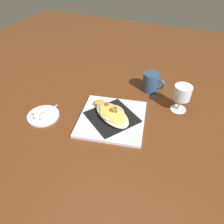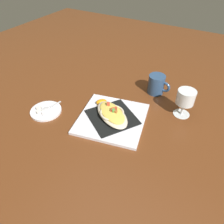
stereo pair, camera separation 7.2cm
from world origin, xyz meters
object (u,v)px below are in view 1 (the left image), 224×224
(stemmed_glass, at_px, (182,94))
(spoon, at_px, (44,113))
(orange_garnish, at_px, (99,103))
(square_plate, at_px, (112,119))
(coffee_mug, at_px, (151,83))
(gratin_dish, at_px, (112,114))
(creamer_cup_1, at_px, (37,117))
(creamer_cup_0, at_px, (36,113))
(creamer_cup_2, at_px, (42,118))
(creamer_saucer, at_px, (43,116))

(stemmed_glass, xyz_separation_m, spoon, (-0.28, 0.52, -0.07))
(orange_garnish, height_order, spoon, orange_garnish)
(square_plate, xyz_separation_m, coffee_mug, (0.28, -0.09, 0.04))
(gratin_dish, bearing_deg, square_plate, -168.51)
(square_plate, distance_m, coffee_mug, 0.30)
(spoon, xyz_separation_m, creamer_cup_1, (-0.03, 0.01, 0.00))
(coffee_mug, distance_m, spoon, 0.53)
(square_plate, height_order, creamer_cup_0, creamer_cup_0)
(gratin_dish, height_order, creamer_cup_1, gratin_dish)
(spoon, bearing_deg, square_plate, -70.99)
(creamer_cup_1, bearing_deg, gratin_dish, -65.62)
(square_plate, height_order, orange_garnish, orange_garnish)
(creamer_cup_0, height_order, creamer_cup_2, same)
(square_plate, bearing_deg, creamer_cup_0, 110.14)
(creamer_cup_1, relative_size, creamer_cup_2, 1.00)
(creamer_saucer, bearing_deg, coffee_mug, -43.71)
(stemmed_glass, xyz_separation_m, creamer_cup_1, (-0.31, 0.53, -0.07))
(orange_garnish, distance_m, creamer_cup_2, 0.25)
(creamer_saucer, bearing_deg, orange_garnish, -49.85)
(creamer_cup_2, bearing_deg, coffee_mug, -40.51)
(creamer_cup_0, distance_m, creamer_cup_1, 0.03)
(square_plate, distance_m, gratin_dish, 0.03)
(square_plate, bearing_deg, creamer_cup_1, 114.36)
(orange_garnish, height_order, creamer_cup_2, orange_garnish)
(coffee_mug, bearing_deg, creamer_cup_1, 137.78)
(stemmed_glass, height_order, spoon, stemmed_glass)
(stemmed_glass, bearing_deg, square_plate, 126.54)
(spoon, height_order, creamer_cup_2, creamer_cup_2)
(coffee_mug, height_order, creamer_cup_2, coffee_mug)
(square_plate, bearing_deg, creamer_saucer, 109.83)
(square_plate, bearing_deg, spoon, 109.01)
(coffee_mug, relative_size, creamer_cup_1, 4.66)
(creamer_saucer, bearing_deg, spoon, -15.28)
(creamer_cup_1, distance_m, creamer_cup_2, 0.03)
(stemmed_glass, relative_size, creamer_cup_1, 5.11)
(creamer_saucer, distance_m, spoon, 0.01)
(gratin_dish, bearing_deg, orange_garnish, 56.59)
(square_plate, bearing_deg, stemmed_glass, -53.46)
(coffee_mug, relative_size, stemmed_glass, 0.91)
(gratin_dish, xyz_separation_m, creamer_cup_0, (-0.11, 0.31, -0.02))
(creamer_cup_1, bearing_deg, stemmed_glass, -59.65)
(coffee_mug, height_order, creamer_cup_0, coffee_mug)
(spoon, distance_m, creamer_cup_1, 0.04)
(coffee_mug, distance_m, creamer_cup_2, 0.54)
(stemmed_glass, height_order, creamer_cup_0, stemmed_glass)
(gratin_dish, bearing_deg, coffee_mug, -17.16)
(orange_garnish, xyz_separation_m, creamer_cup_0, (-0.17, 0.22, -0.00))
(creamer_saucer, xyz_separation_m, spoon, (0.00, -0.00, 0.01))
(square_plate, height_order, gratin_dish, gratin_dish)
(creamer_saucer, distance_m, creamer_cup_0, 0.03)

